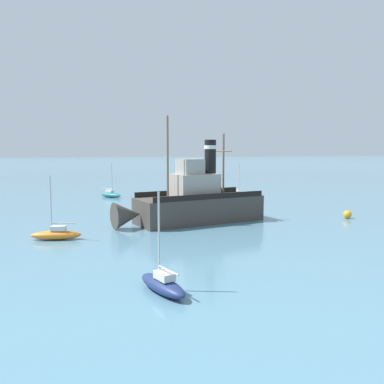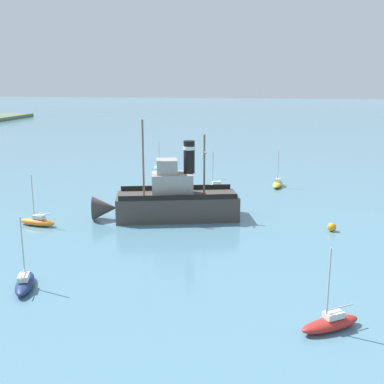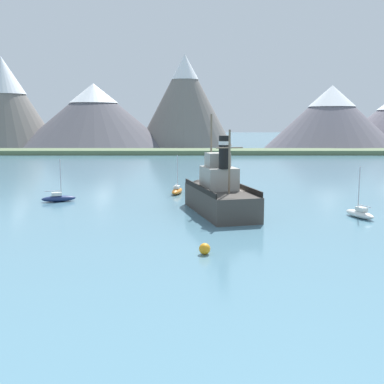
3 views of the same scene
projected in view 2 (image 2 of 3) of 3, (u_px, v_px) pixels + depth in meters
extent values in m
plane|color=teal|center=(177.00, 215.00, 49.61)|extent=(600.00, 600.00, 0.00)
cube|color=#423D38|center=(177.00, 206.00, 48.23)|extent=(7.21, 12.71, 2.40)
cone|color=#423D38|center=(105.00, 208.00, 47.65)|extent=(2.87, 2.90, 2.35)
cube|color=#9E998E|center=(172.00, 184.00, 47.66)|extent=(3.89, 4.61, 2.20)
cube|color=#9E998E|center=(167.00, 166.00, 47.21)|extent=(2.62, 2.48, 1.40)
cylinder|color=black|center=(189.00, 157.00, 47.18)|extent=(1.10, 1.10, 3.20)
cylinder|color=silver|center=(189.00, 148.00, 46.97)|extent=(1.16, 1.16, 0.35)
cylinder|color=#75604C|center=(143.00, 158.00, 46.83)|extent=(0.20, 0.20, 7.50)
cylinder|color=#75604C|center=(204.00, 165.00, 47.49)|extent=(0.20, 0.20, 6.00)
cylinder|color=#75604C|center=(204.00, 152.00, 47.18)|extent=(2.55, 0.75, 0.12)
cube|color=black|center=(178.00, 198.00, 45.81)|extent=(2.91, 11.08, 0.50)
cube|color=black|center=(176.00, 188.00, 49.99)|extent=(2.91, 11.08, 0.50)
ellipsoid|color=white|center=(215.00, 187.00, 60.78)|extent=(2.34, 3.95, 0.70)
cube|color=silver|center=(217.00, 183.00, 60.70)|extent=(0.98, 1.25, 0.36)
cylinder|color=#B7B7BC|center=(213.00, 168.00, 60.17)|extent=(0.10, 0.10, 4.20)
cylinder|color=#B7B7BC|center=(220.00, 180.00, 60.68)|extent=(0.69, 1.72, 0.08)
ellipsoid|color=navy|center=(25.00, 284.00, 32.14)|extent=(3.95, 2.30, 0.70)
cube|color=silver|center=(24.00, 277.00, 31.83)|extent=(1.25, 0.97, 0.36)
cylinder|color=#B7B7BC|center=(23.00, 247.00, 31.86)|extent=(0.10, 0.10, 4.20)
cylinder|color=#B7B7BC|center=(22.00, 275.00, 31.36)|extent=(1.73, 0.67, 0.08)
ellipsoid|color=#B22823|center=(330.00, 324.00, 26.83)|extent=(3.01, 3.78, 0.70)
cube|color=silver|center=(334.00, 315.00, 26.79)|extent=(1.14, 1.27, 0.36)
cylinder|color=#B7B7BC|center=(329.00, 284.00, 26.14)|extent=(0.10, 0.10, 4.20)
cylinder|color=#B7B7BC|center=(340.00, 307.00, 26.86)|extent=(1.06, 1.55, 0.08)
ellipsoid|color=#23757A|center=(158.00, 172.00, 70.58)|extent=(3.57, 3.35, 0.70)
cube|color=silver|center=(158.00, 168.00, 70.62)|extent=(1.25, 1.21, 0.36)
cylinder|color=#B7B7BC|center=(159.00, 156.00, 69.77)|extent=(0.10, 0.10, 4.20)
cylinder|color=#B7B7BC|center=(156.00, 165.00, 70.87)|extent=(1.40, 1.26, 0.08)
ellipsoid|color=orange|center=(37.00, 222.00, 45.92)|extent=(1.73, 3.93, 0.70)
cube|color=silver|center=(39.00, 217.00, 45.74)|extent=(0.82, 1.19, 0.36)
cylinder|color=#B7B7BC|center=(33.00, 197.00, 45.45)|extent=(0.10, 0.10, 4.20)
cylinder|color=#B7B7BC|center=(42.00, 213.00, 45.52)|extent=(0.38, 1.79, 0.08)
ellipsoid|color=gold|center=(278.00, 184.00, 62.30)|extent=(3.93, 1.72, 0.70)
cube|color=silver|center=(278.00, 180.00, 62.36)|extent=(1.19, 0.82, 0.36)
cylinder|color=#B7B7BC|center=(278.00, 166.00, 61.46)|extent=(0.10, 0.10, 4.20)
cylinder|color=#B7B7BC|center=(279.00, 177.00, 62.64)|extent=(1.79, 0.38, 0.08)
sphere|color=orange|center=(332.00, 227.00, 44.19)|extent=(0.80, 0.80, 0.80)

